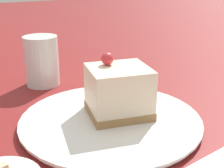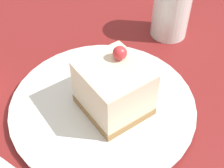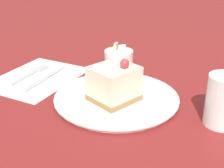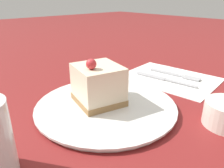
% 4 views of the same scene
% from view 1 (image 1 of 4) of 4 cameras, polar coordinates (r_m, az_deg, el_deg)
% --- Properties ---
extents(ground_plane, '(4.00, 4.00, 0.00)m').
position_cam_1_polar(ground_plane, '(0.52, -1.72, -6.04)').
color(ground_plane, maroon).
extents(plate, '(0.29, 0.29, 0.01)m').
position_cam_1_polar(plate, '(0.50, -0.55, -6.66)').
color(plate, silver).
rests_on(plate, ground_plane).
extents(cake_slice, '(0.11, 0.11, 0.10)m').
position_cam_1_polar(cake_slice, '(0.49, 1.20, -1.29)').
color(cake_slice, '#9E7547').
rests_on(cake_slice, plate).
extents(drinking_glass, '(0.07, 0.07, 0.10)m').
position_cam_1_polar(drinking_glass, '(0.67, -12.74, 4.15)').
color(drinking_glass, silver).
rests_on(drinking_glass, ground_plane).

